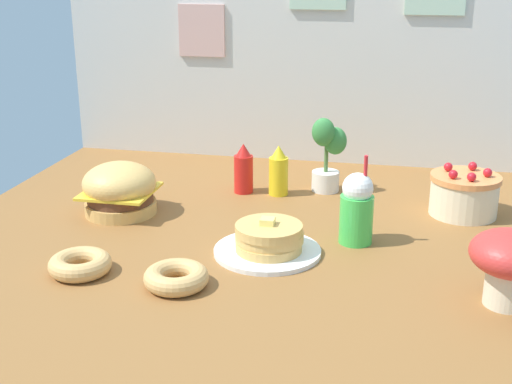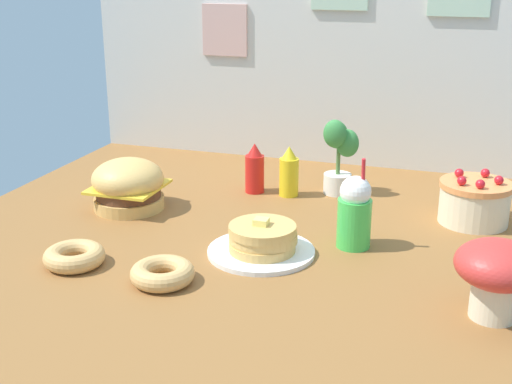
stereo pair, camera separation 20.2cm
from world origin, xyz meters
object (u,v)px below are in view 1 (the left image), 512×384
Objects in this scene: mustard_bottle at (278,172)px; burger at (120,190)px; pancake_stack at (268,241)px; ketchup_bottle at (244,170)px; mushroom_stool at (511,260)px; potted_plant at (327,152)px; donut_chocolate at (176,277)px; layer_cake at (464,194)px; donut_pink_glaze at (80,264)px; cream_soda_cup at (357,209)px.

burger is at bearing -148.04° from mustard_bottle.
burger is 57.72cm from pancake_stack.
mushroom_stool is at bearing -40.43° from ketchup_bottle.
ketchup_bottle and mustard_bottle have the same top height.
potted_plant is at bearing 80.83° from pancake_stack.
donut_chocolate is 88.55cm from potted_plant.
burger is 121.02cm from mushroom_stool.
donut_pink_glaze is at bearing -146.93° from layer_cake.
ketchup_bottle is at bearing 110.36° from pancake_stack.
ketchup_bottle is (-18.91, 50.94, 4.49)cm from pancake_stack.
mushroom_stool is (5.64, -61.10, 4.67)cm from layer_cake.
layer_cake is at bearing 11.38° from burger.
potted_plant is 1.39× the size of mushroom_stool.
cream_soda_cup reaches higher than pancake_stack.
mustard_bottle reaches higher than pancake_stack.
ketchup_bottle is 78.45cm from donut_pink_glaze.
potted_plant is at bearing 162.37° from layer_cake.
ketchup_bottle reaches higher than donut_chocolate.
cream_soda_cup is at bearing 27.39° from donut_pink_glaze.
layer_cake is 49.01cm from potted_plant.
donut_chocolate is at bearing -53.55° from burger.
burger is 1.33× the size of ketchup_bottle.
mustard_bottle is 1.08× the size of donut_pink_glaze.
donut_pink_glaze is at bearing -152.61° from cream_soda_cup.
donut_pink_glaze is 0.61× the size of potted_plant.
cream_soda_cup is (23.24, 13.49, 6.70)cm from pancake_stack.
pancake_stack is 1.70× the size of mustard_bottle.
donut_pink_glaze is at bearing -124.47° from potted_plant.
potted_plant is at bearing 71.17° from donut_chocolate.
layer_cake is 74.84cm from ketchup_bottle.
cream_soda_cup is 1.61× the size of donut_chocolate.
layer_cake is 1.25× the size of ketchup_bottle.
potted_plant reaches higher than burger.
donut_chocolate is (-42.13, -38.10, -7.80)cm from cream_soda_cup.
mushroom_stool is at bearing -18.90° from burger.
layer_cake is at bearing -6.72° from mustard_bottle.
donut_chocolate is at bearing -108.83° from potted_plant.
pancake_stack is 51.68cm from mustard_bottle.
ketchup_bottle reaches higher than layer_cake.
ketchup_bottle is 1.08× the size of donut_chocolate.
mustard_bottle is 1.08× the size of donut_chocolate.
mustard_bottle is 18.55cm from potted_plant.
mushroom_stool is (67.62, -68.41, 3.32)cm from mustard_bottle.
pancake_stack is 60.17cm from potted_plant.
pancake_stack is 27.69cm from cream_soda_cup.
cream_soda_cup is 47.20cm from potted_plant.
cream_soda_cup is (42.14, -37.45, 2.21)cm from ketchup_bottle.
mushroom_stool is (37.98, -30.81, 1.11)cm from cream_soda_cup.
pancake_stack is (53.23, -21.88, -4.33)cm from burger.
layer_cake reaches higher than pancake_stack.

